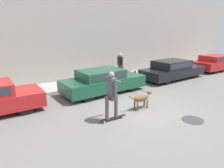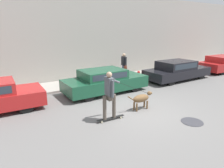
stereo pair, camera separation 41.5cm
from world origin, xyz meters
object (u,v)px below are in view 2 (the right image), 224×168
parked_car_3 (223,64)px  dog (141,99)px  parked_car_1 (105,81)px  pedestrian_with_bag (124,64)px  parked_car_2 (177,71)px  skateboarder (110,93)px  fire_hydrant (139,76)px

parked_car_3 → dog: size_ratio=3.34×
parked_car_1 → pedestrian_with_bag: 3.18m
parked_car_1 → pedestrian_with_bag: bearing=36.1°
parked_car_1 → parked_car_3: parked_car_3 is taller
parked_car_3 → pedestrian_with_bag: size_ratio=2.64×
parked_car_1 → parked_car_2: size_ratio=0.94×
parked_car_2 → skateboarder: (-6.73, -2.99, 0.42)m
parked_car_3 → dog: (-10.21, -2.76, -0.14)m
parked_car_3 → skateboarder: 12.20m
parked_car_3 → fire_hydrant: bearing=175.4°
parked_car_3 → pedestrian_with_bag: pedestrian_with_bag is taller
parked_car_3 → fire_hydrant: parked_car_3 is taller
pedestrian_with_bag → dog: bearing=77.2°
dog → pedestrian_with_bag: (2.31, 4.70, 0.51)m
parked_car_2 → pedestrian_with_bag: 3.44m
parked_car_2 → skateboarder: bearing=-157.7°
parked_car_3 → parked_car_1: bearing=-178.0°
parked_car_3 → skateboarder: size_ratio=1.63×
parked_car_1 → dog: parked_car_1 is taller
pedestrian_with_bag → parked_car_2: bearing=158.6°
parked_car_2 → skateboarder: size_ratio=1.82×
parked_car_3 → dog: 10.58m
dog → parked_car_1: bearing=92.0°
parked_car_2 → dog: size_ratio=3.75×
parked_car_3 → parked_car_2: bearing=-178.0°
parked_car_3 → skateboarder: skateboarder is taller
pedestrian_with_bag → parked_car_3: bearing=179.6°
parked_car_1 → parked_car_2: parked_car_2 is taller
dog → skateboarder: (-1.61, -0.24, 0.56)m
parked_car_1 → dog: bearing=-88.5°
dog → fire_hydrant: dog is taller
parked_car_1 → fire_hydrant: (2.85, 0.86, -0.23)m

